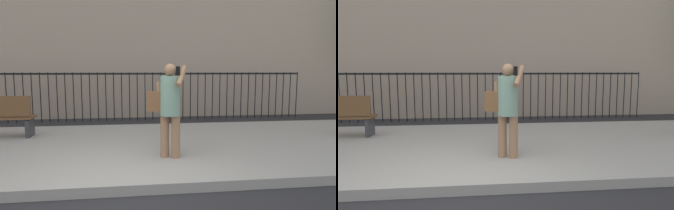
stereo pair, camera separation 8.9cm
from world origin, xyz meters
The scene contains 4 objects.
ground_plane centered at (0.00, 0.00, 0.00)m, with size 60.00×60.00×0.00m, color #28282B.
sidewalk centered at (0.00, 2.20, 0.07)m, with size 28.00×4.40×0.15m, color #9E9B93.
iron_fence centered at (0.00, 5.90, 1.02)m, with size 12.03×0.04×1.60m.
pedestrian_on_phone centered at (0.83, 1.19, 1.09)m, with size 0.72×0.54×1.63m.
Camera 2 is at (0.29, -3.71, 1.66)m, focal length 30.99 mm.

